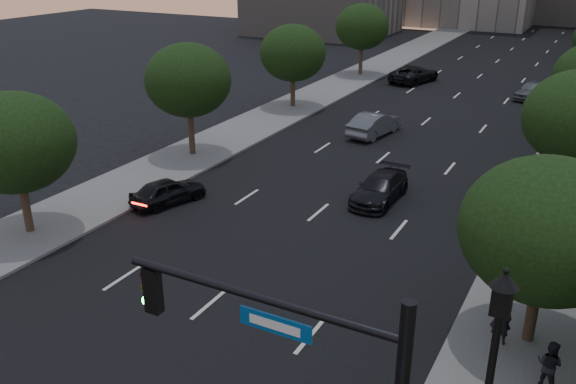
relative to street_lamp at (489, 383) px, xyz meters
The scene contains 16 objects.
road_surface 29.81m from the street_lamp, 109.61° to the left, with size 16.00×140.00×0.02m, color black.
sidewalk_left 34.61m from the street_lamp, 125.85° to the left, with size 4.50×140.00×0.15m, color slate.
tree_right_a 6.14m from the street_lamp, 86.80° to the left, with size 5.20×5.20×6.24m.
tree_left_a 20.71m from the street_lamp, 168.91° to the left, with size 5.00×5.00×6.34m.
tree_left_b 25.88m from the street_lamp, 141.75° to the left, with size 5.00×5.00×6.71m.
tree_left_c 35.39m from the street_lamp, 124.97° to the left, with size 5.00×5.00×6.34m.
tree_left_d 47.55m from the street_lamp, 115.25° to the left, with size 5.00×5.00×6.71m.
street_lamp is the anchor object (origin of this frame).
sedan_near_left 19.56m from the street_lamp, 150.69° to the left, with size 1.54×3.83×1.30m, color black.
sedan_mid_left 27.90m from the street_lamp, 115.75° to the left, with size 1.65×4.72×1.56m, color #575A5E.
sedan_far_left 44.90m from the street_lamp, 109.19° to the left, with size 2.54×5.52×1.53m, color black.
sedan_near_right 16.87m from the street_lamp, 118.27° to the left, with size 1.86×4.57×1.33m, color black.
sedan_far_right 40.93m from the street_lamp, 96.01° to the left, with size 1.75×4.34×1.48m, color slate.
pedestrian_a 5.58m from the street_lamp, 95.17° to the left, with size 0.65×0.43×1.78m, color black.
pedestrian_b 4.32m from the street_lamp, 73.49° to the left, with size 0.74×0.58×1.53m, color black.
pedestrian_c 11.01m from the street_lamp, 92.07° to the left, with size 0.94×0.39×1.60m, color black.
Camera 1 is at (11.18, -10.02, 11.96)m, focal length 38.00 mm.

